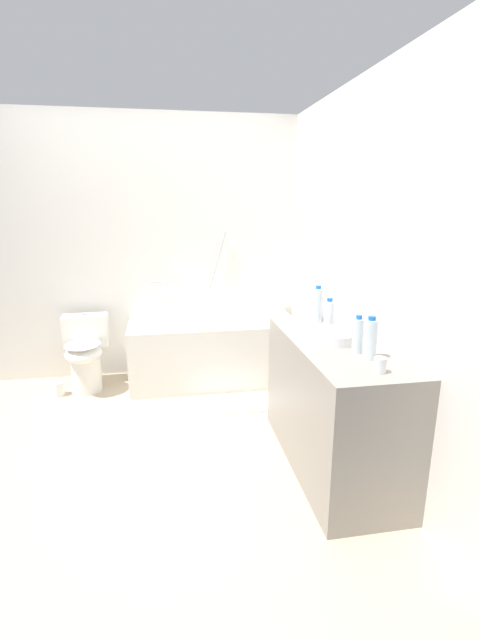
% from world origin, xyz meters
% --- Properties ---
extents(ground_plane, '(3.77, 3.77, 0.00)m').
position_xyz_m(ground_plane, '(0.00, 0.00, 0.00)').
color(ground_plane, '#C1AD8E').
extents(wall_back_tiled, '(3.17, 0.10, 2.40)m').
position_xyz_m(wall_back_tiled, '(0.00, 1.42, 1.20)').
color(wall_back_tiled, silver).
rests_on(wall_back_tiled, ground_plane).
extents(wall_right_mirror, '(0.10, 3.13, 2.40)m').
position_xyz_m(wall_right_mirror, '(1.44, 0.00, 1.20)').
color(wall_right_mirror, silver).
rests_on(wall_right_mirror, ground_plane).
extents(bathtub, '(1.51, 0.65, 1.37)m').
position_xyz_m(bathtub, '(0.54, 1.04, 0.31)').
color(bathtub, silver).
rests_on(bathtub, ground_plane).
extents(toilet, '(0.39, 0.51, 0.66)m').
position_xyz_m(toilet, '(-0.60, 1.05, 0.34)').
color(toilet, white).
rests_on(toilet, ground_plane).
extents(vanity_counter, '(0.52, 1.28, 0.82)m').
position_xyz_m(vanity_counter, '(1.13, -0.44, 0.41)').
color(vanity_counter, gray).
rests_on(vanity_counter, ground_plane).
extents(sink_basin, '(0.29, 0.29, 0.06)m').
position_xyz_m(sink_basin, '(1.12, -0.42, 0.85)').
color(sink_basin, white).
rests_on(sink_basin, vanity_counter).
extents(sink_faucet, '(0.11, 0.15, 0.07)m').
position_xyz_m(sink_faucet, '(1.29, -0.42, 0.86)').
color(sink_faucet, '#AFAFB4').
rests_on(sink_faucet, vanity_counter).
extents(water_bottle_0, '(0.06, 0.06, 0.21)m').
position_xyz_m(water_bottle_0, '(1.16, -0.63, 0.92)').
color(water_bottle_0, silver).
rests_on(water_bottle_0, vanity_counter).
extents(water_bottle_1, '(0.07, 0.07, 0.20)m').
position_xyz_m(water_bottle_1, '(1.18, -0.15, 0.92)').
color(water_bottle_1, silver).
rests_on(water_bottle_1, vanity_counter).
extents(water_bottle_2, '(0.06, 0.06, 0.18)m').
position_xyz_m(water_bottle_2, '(1.20, 0.09, 0.91)').
color(water_bottle_2, silver).
rests_on(water_bottle_2, vanity_counter).
extents(water_bottle_3, '(0.07, 0.07, 0.26)m').
position_xyz_m(water_bottle_3, '(1.16, 0.02, 0.94)').
color(water_bottle_3, silver).
rests_on(water_bottle_3, vanity_counter).
extents(water_bottle_4, '(0.07, 0.07, 0.23)m').
position_xyz_m(water_bottle_4, '(1.19, -0.74, 0.93)').
color(water_bottle_4, silver).
rests_on(water_bottle_4, vanity_counter).
extents(drinking_glass_0, '(0.06, 0.06, 0.08)m').
position_xyz_m(drinking_glass_0, '(1.15, -0.94, 0.86)').
color(drinking_glass_0, white).
rests_on(drinking_glass_0, vanity_counter).
extents(bath_mat, '(0.60, 0.36, 0.01)m').
position_xyz_m(bath_mat, '(0.64, 0.50, 0.01)').
color(bath_mat, white).
rests_on(bath_mat, ground_plane).
extents(toilet_paper_roll, '(0.11, 0.11, 0.13)m').
position_xyz_m(toilet_paper_roll, '(-0.84, 0.94, 0.06)').
color(toilet_paper_roll, white).
rests_on(toilet_paper_roll, ground_plane).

